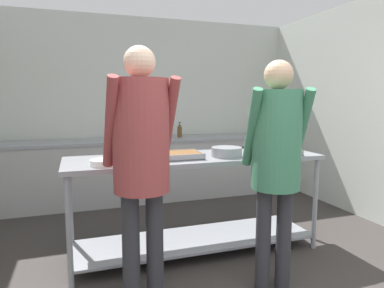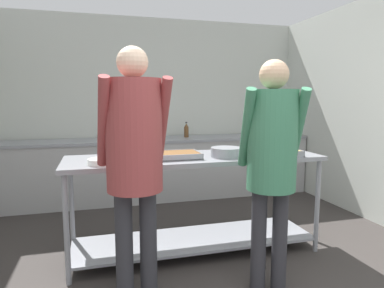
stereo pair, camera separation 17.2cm
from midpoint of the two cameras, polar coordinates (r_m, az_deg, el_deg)
The scene contains 12 objects.
wall_rear at distance 5.32m, azimuth -5.03°, elevation 6.13°, with size 4.58×0.06×2.65m.
wall_right at distance 4.54m, azimuth 30.04°, elevation 4.94°, with size 0.06×4.21×2.65m.
back_counter at distance 5.05m, azimuth -4.13°, elevation -4.00°, with size 4.42×0.65×0.88m.
serving_counter at distance 3.22m, azimuth 2.03°, elevation -7.28°, with size 2.34×0.70×0.92m.
plate_stack at distance 2.82m, azimuth -13.10°, elevation -2.88°, with size 0.23×0.23×0.05m.
broccoli_bowl at distance 2.91m, azimuth -8.10°, elevation -2.13°, with size 0.21×0.21×0.10m.
serving_tray_roast at distance 3.04m, azimuth -1.38°, elevation -1.92°, with size 0.45×0.32×0.05m.
sauce_pan at distance 3.13m, azimuth 7.29°, elevation -1.30°, with size 0.42×0.28×0.09m.
serving_tray_vegetables at distance 3.29m, azimuth 15.18°, elevation -1.46°, with size 0.45×0.28×0.05m.
guest_serving_left at distance 2.56m, azimuth 15.04°, elevation -1.25°, with size 0.51×0.41×1.72m.
guest_serving_right at distance 2.34m, azimuth -7.52°, elevation -0.90°, with size 0.50×0.38×1.79m.
water_bottle at distance 5.09m, azimuth 0.02°, elevation 2.29°, with size 0.07×0.07×0.23m.
Camera 2 is at (-0.89, -1.16, 1.44)m, focal length 32.00 mm.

